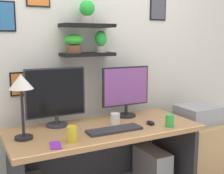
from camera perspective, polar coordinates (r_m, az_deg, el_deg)
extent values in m
cube|color=silver|center=(2.72, -5.67, 6.97)|extent=(4.40, 0.04, 2.70)
cube|color=black|center=(2.62, -4.69, 6.27)|extent=(0.46, 0.20, 0.03)
cube|color=black|center=(2.61, -4.76, 11.70)|extent=(0.46, 0.20, 0.03)
cylinder|color=brown|center=(2.57, -7.35, 7.23)|extent=(0.13, 0.13, 0.07)
ellipsoid|color=green|center=(2.56, -7.39, 8.98)|extent=(0.16, 0.16, 0.09)
cylinder|color=#B2A899|center=(2.61, -4.78, 12.73)|extent=(0.11, 0.11, 0.06)
ellipsoid|color=green|center=(2.62, -4.81, 14.86)|extent=(0.13, 0.13, 0.13)
cylinder|color=#B2A899|center=(2.66, -2.15, 7.26)|extent=(0.10, 0.10, 0.05)
ellipsoid|color=green|center=(2.66, -2.16, 9.30)|extent=(0.11, 0.11, 0.14)
cube|color=black|center=(2.53, -20.62, 12.62)|extent=(0.23, 0.02, 0.24)
cube|color=teal|center=(2.52, -20.60, 12.63)|extent=(0.20, 0.00, 0.21)
cube|color=black|center=(3.10, 8.78, 14.58)|extent=(0.19, 0.02, 0.22)
cube|color=#4C4C56|center=(3.10, 8.88, 14.59)|extent=(0.16, 0.00, 0.20)
cube|color=black|center=(2.58, -17.09, 0.59)|extent=(0.18, 0.02, 0.20)
cube|color=orange|center=(2.57, -17.05, 0.57)|extent=(0.15, 0.00, 0.17)
cube|color=tan|center=(2.43, -1.57, -8.17)|extent=(1.54, 0.68, 0.04)
cube|color=#2D2D33|center=(2.93, 11.47, -13.07)|extent=(0.04, 0.62, 0.71)
cube|color=#2D2D33|center=(2.81, -4.26, -13.09)|extent=(1.34, 0.02, 0.50)
cylinder|color=#2D2D33|center=(2.50, -10.51, -7.17)|extent=(0.18, 0.18, 0.02)
cylinder|color=#2D2D33|center=(2.49, -10.55, -6.17)|extent=(0.03, 0.03, 0.07)
cube|color=#2D2D33|center=(2.45, -10.77, -1.02)|extent=(0.50, 0.02, 0.40)
cube|color=black|center=(2.44, -10.69, -1.07)|extent=(0.47, 0.00, 0.38)
cylinder|color=black|center=(2.75, 2.69, -5.47)|extent=(0.18, 0.18, 0.02)
cylinder|color=black|center=(2.74, 2.70, -4.31)|extent=(0.03, 0.03, 0.10)
cube|color=black|center=(2.70, 2.63, 0.16)|extent=(0.46, 0.02, 0.36)
cube|color=#8C4C99|center=(2.69, 2.77, 0.12)|extent=(0.44, 0.00, 0.33)
cube|color=#2D2D33|center=(2.33, 0.48, -8.21)|extent=(0.44, 0.14, 0.02)
ellipsoid|color=black|center=(2.52, 7.40, -6.81)|extent=(0.06, 0.09, 0.03)
cylinder|color=black|center=(2.25, -16.57, -9.29)|extent=(0.13, 0.13, 0.02)
cylinder|color=black|center=(2.20, -16.80, -4.79)|extent=(0.02, 0.02, 0.34)
cone|color=white|center=(2.16, -17.09, 1.00)|extent=(0.17, 0.17, 0.10)
cube|color=purple|center=(2.06, -10.84, -10.95)|extent=(0.10, 0.15, 0.01)
cylinder|color=white|center=(2.51, 0.61, -6.09)|extent=(0.08, 0.08, 0.09)
cylinder|color=green|center=(2.47, 11.01, -6.37)|extent=(0.07, 0.07, 0.10)
cylinder|color=yellow|center=(2.11, -7.70, -8.91)|extent=(0.07, 0.07, 0.11)
cube|color=tan|center=(3.20, 15.91, -11.99)|extent=(0.44, 0.50, 0.63)
cube|color=#9E9EA3|center=(3.08, 16.25, -5.05)|extent=(0.38, 0.34, 0.17)
cube|color=#99999E|center=(2.89, 7.66, -16.02)|extent=(0.18, 0.40, 0.45)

